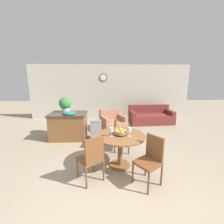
% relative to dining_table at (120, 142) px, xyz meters
% --- Properties ---
extents(ground_plane, '(24.00, 24.00, 0.00)m').
position_rel_dining_table_xyz_m(ground_plane, '(-0.10, -1.09, -0.60)').
color(ground_plane, gray).
extents(wall_back, '(8.00, 0.09, 2.70)m').
position_rel_dining_table_xyz_m(wall_back, '(-0.11, 4.46, 0.75)').
color(wall_back, beige).
rests_on(wall_back, ground_plane).
extents(dining_table, '(1.12, 1.12, 0.77)m').
position_rel_dining_table_xyz_m(dining_table, '(0.00, 0.00, 0.00)').
color(dining_table, brown).
rests_on(dining_table, ground_plane).
extents(dining_chair_near_left, '(0.59, 0.59, 0.96)m').
position_rel_dining_table_xyz_m(dining_chair_near_left, '(-0.60, -0.52, -0.07)').
color(dining_chair_near_left, brown).
rests_on(dining_chair_near_left, ground_plane).
extents(dining_chair_near_right, '(0.59, 0.59, 0.96)m').
position_rel_dining_table_xyz_m(dining_chair_near_right, '(0.52, -0.60, -0.07)').
color(dining_chair_near_right, brown).
rests_on(dining_chair_near_right, ground_plane).
extents(dining_chair_far_side, '(0.49, 0.49, 0.96)m').
position_rel_dining_table_xyz_m(dining_chair_far_side, '(0.06, 0.79, -0.07)').
color(dining_chair_far_side, brown).
rests_on(dining_chair_far_side, ground_plane).
extents(fruit_bowl, '(0.28, 0.28, 0.17)m').
position_rel_dining_table_xyz_m(fruit_bowl, '(-0.00, -0.00, 0.25)').
color(fruit_bowl, olive).
rests_on(fruit_bowl, dining_table).
extents(wine_glass_left, '(0.07, 0.07, 0.20)m').
position_rel_dining_table_xyz_m(wine_glass_left, '(-0.20, -0.07, 0.32)').
color(wine_glass_left, silver).
rests_on(wine_glass_left, dining_table).
extents(wine_glass_right, '(0.07, 0.07, 0.20)m').
position_rel_dining_table_xyz_m(wine_glass_right, '(0.20, -0.09, 0.32)').
color(wine_glass_right, silver).
rests_on(wine_glass_right, dining_table).
extents(kitchen_island, '(1.21, 0.87, 0.89)m').
position_rel_dining_table_xyz_m(kitchen_island, '(-1.59, 1.78, -0.15)').
color(kitchen_island, brown).
rests_on(kitchen_island, ground_plane).
extents(teal_bowl, '(0.35, 0.35, 0.08)m').
position_rel_dining_table_xyz_m(teal_bowl, '(-1.50, 1.56, 0.34)').
color(teal_bowl, teal).
rests_on(teal_bowl, kitchen_island).
extents(potted_plant, '(0.41, 0.41, 0.51)m').
position_rel_dining_table_xyz_m(potted_plant, '(-1.71, 1.96, 0.56)').
color(potted_plant, beige).
rests_on(potted_plant, kitchen_island).
extents(trash_bin, '(0.35, 0.27, 0.66)m').
position_rel_dining_table_xyz_m(trash_bin, '(-0.66, 1.66, -0.27)').
color(trash_bin, '#9E9EA3').
rests_on(trash_bin, ground_plane).
extents(couch, '(1.99, 1.06, 0.80)m').
position_rel_dining_table_xyz_m(couch, '(1.75, 3.48, -0.32)').
color(couch, maroon).
rests_on(couch, ground_plane).
extents(armchair, '(1.13, 1.14, 0.80)m').
position_rel_dining_table_xyz_m(armchair, '(-0.05, 2.56, -0.32)').
color(armchair, '#A87056').
rests_on(armchair, ground_plane).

